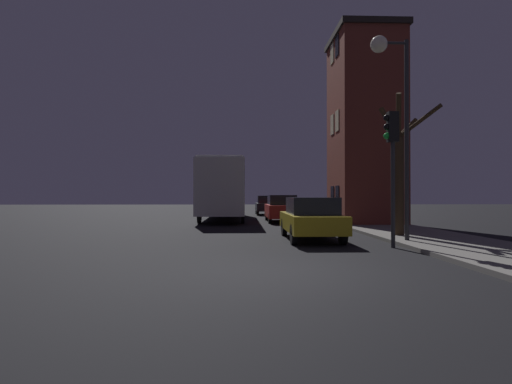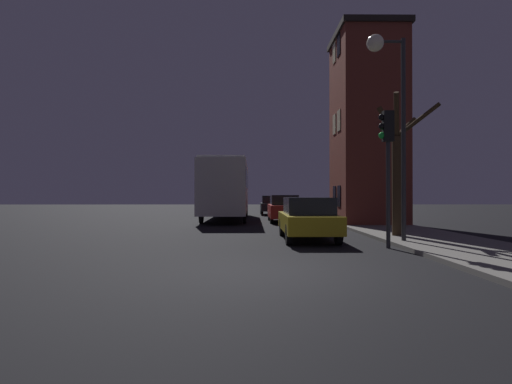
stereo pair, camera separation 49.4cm
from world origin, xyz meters
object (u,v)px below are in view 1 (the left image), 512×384
Objects in this scene: streetlamp at (391,86)px; bus at (224,186)px; traffic_light at (392,150)px; car_near_lane at (311,218)px; bare_tree at (400,170)px; car_mid_lane at (281,208)px; car_far_lane at (268,205)px.

streetlamp is 0.57× the size of bus.
car_near_lane is at bearing 133.44° from traffic_light.
bare_tree is 0.43× the size of bus.
bare_tree reaches higher than car_mid_lane.
traffic_light is at bearing -68.48° from bus.
car_near_lane is 18.22m from car_far_lane.
bus is 7.11m from car_far_lane.
traffic_light is 20.62m from car_far_lane.
bare_tree is 1.14× the size of car_near_lane.
car_far_lane is (-0.31, 18.22, 0.02)m from car_near_lane.
car_near_lane is (-2.05, 2.16, -2.13)m from traffic_light.
car_far_lane is (-0.22, 8.72, -0.00)m from car_mid_lane.
streetlamp reaches higher than bare_tree.
car_near_lane is at bearing -89.47° from car_mid_lane.
streetlamp is 5.08m from car_near_lane.
streetlamp is at bearing -119.69° from bare_tree.
car_near_lane is at bearing -89.03° from car_far_lane.
bus is 2.64× the size of car_near_lane.
bus is (-5.95, 13.24, -2.93)m from streetlamp.
bare_tree is at bearing -69.78° from car_mid_lane.
streetlamp is 1.32× the size of bare_tree.
bus is 12.63m from car_near_lane.
streetlamp is 1.70× the size of car_far_lane.
car_far_lane is at bearing 62.28° from bus.
car_far_lane is (3.25, 6.18, -1.36)m from bus.
bus is at bearing 111.52° from traffic_light.
streetlamp reaches higher than car_far_lane.
bus is at bearing -117.72° from car_far_lane.
car_near_lane is at bearing 153.40° from streetlamp.
traffic_light is 0.93× the size of car_near_lane.
car_near_lane is (-3.28, -0.34, -1.70)m from bare_tree.
car_mid_lane reaches higher than car_far_lane.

